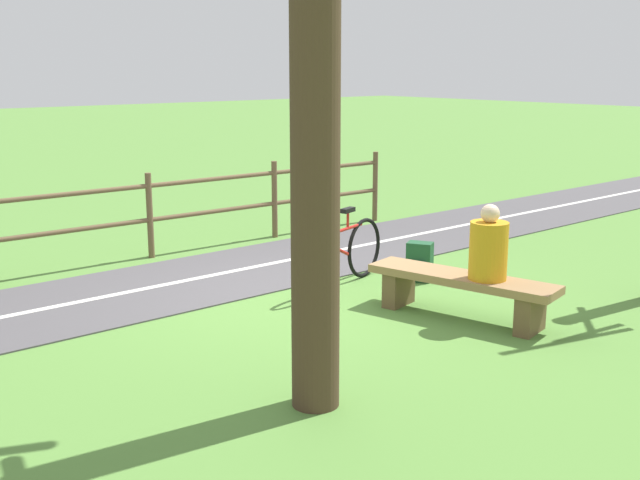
{
  "coord_description": "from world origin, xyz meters",
  "views": [
    {
      "loc": [
        -6.49,
        5.02,
        2.46
      ],
      "look_at": [
        -0.87,
        0.39,
        0.82
      ],
      "focal_mm": 43.83,
      "sensor_mm": 36.0,
      "label": 1
    }
  ],
  "objects_px": {
    "bench": "(461,287)",
    "person_seated": "(488,248)",
    "bicycle": "(340,255)",
    "backpack": "(419,262)",
    "tree_near_bench": "(315,137)"
  },
  "relations": [
    {
      "from": "bench",
      "to": "bicycle",
      "type": "distance_m",
      "value": 1.6
    },
    {
      "from": "bench",
      "to": "person_seated",
      "type": "bearing_deg",
      "value": -180.0
    },
    {
      "from": "tree_near_bench",
      "to": "bench",
      "type": "bearing_deg",
      "value": -74.57
    },
    {
      "from": "bicycle",
      "to": "backpack",
      "type": "height_order",
      "value": "bicycle"
    },
    {
      "from": "person_seated",
      "to": "backpack",
      "type": "height_order",
      "value": "person_seated"
    },
    {
      "from": "bicycle",
      "to": "tree_near_bench",
      "type": "height_order",
      "value": "tree_near_bench"
    },
    {
      "from": "bicycle",
      "to": "tree_near_bench",
      "type": "xyz_separation_m",
      "value": [
        -2.25,
        2.19,
        1.6
      ]
    },
    {
      "from": "person_seated",
      "to": "backpack",
      "type": "xyz_separation_m",
      "value": [
        1.47,
        -0.62,
        -0.53
      ]
    },
    {
      "from": "person_seated",
      "to": "bicycle",
      "type": "relative_size",
      "value": 0.43
    },
    {
      "from": "person_seated",
      "to": "backpack",
      "type": "relative_size",
      "value": 1.6
    },
    {
      "from": "bench",
      "to": "bicycle",
      "type": "bearing_deg",
      "value": -6.04
    },
    {
      "from": "bench",
      "to": "tree_near_bench",
      "type": "height_order",
      "value": "tree_near_bench"
    },
    {
      "from": "person_seated",
      "to": "bicycle",
      "type": "xyz_separation_m",
      "value": [
        1.85,
        0.27,
        -0.38
      ]
    },
    {
      "from": "bicycle",
      "to": "backpack",
      "type": "bearing_deg",
      "value": 139.92
    },
    {
      "from": "tree_near_bench",
      "to": "backpack",
      "type": "bearing_deg",
      "value": -58.73
    }
  ]
}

